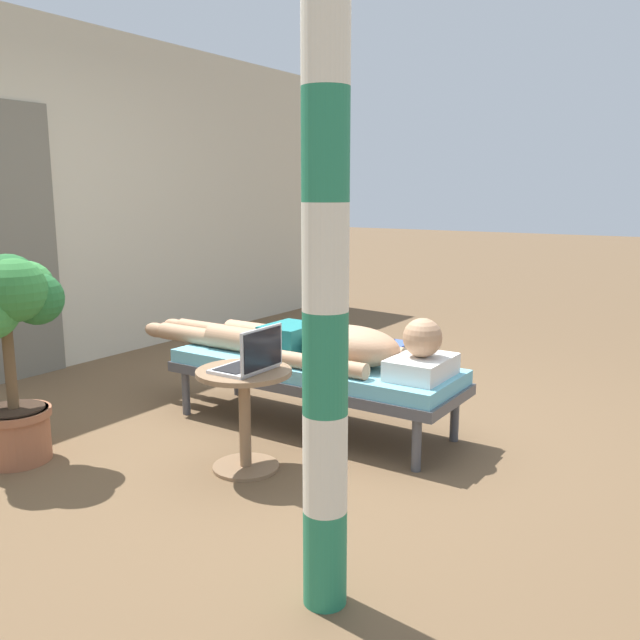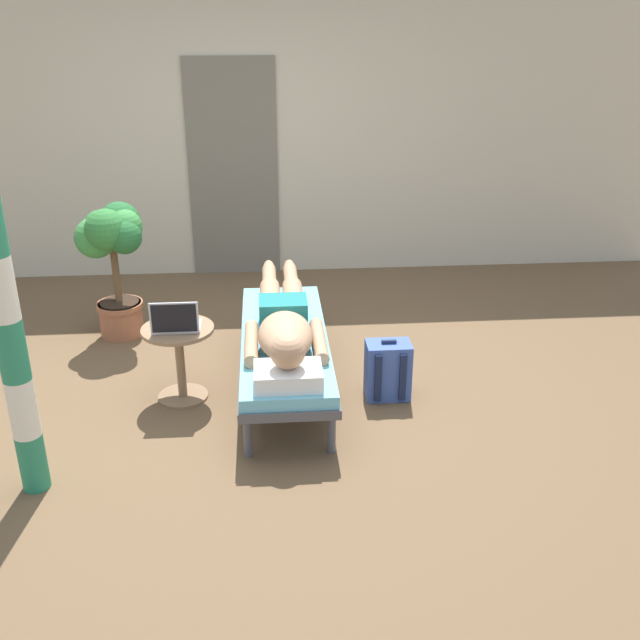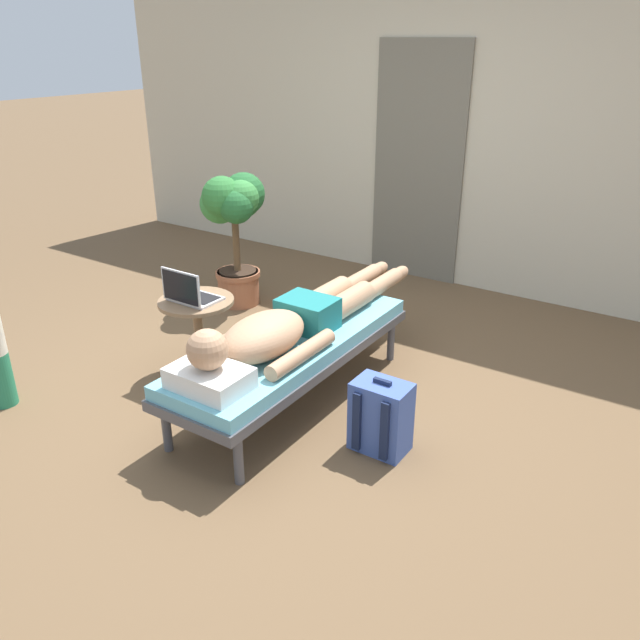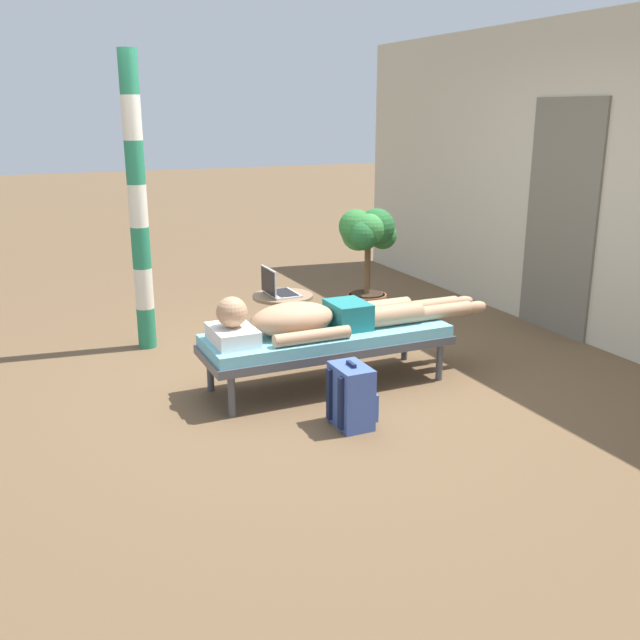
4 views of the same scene
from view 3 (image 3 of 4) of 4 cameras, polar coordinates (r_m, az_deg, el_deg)
ground_plane at (r=4.03m, az=-4.58°, el=-6.49°), size 40.00×40.00×0.00m
house_wall_back at (r=5.68m, az=13.18°, el=16.46°), size 7.60×0.20×2.70m
house_door_panel at (r=5.78m, az=8.80°, el=13.60°), size 0.84×0.03×2.04m
lounge_chair at (r=3.79m, az=-2.52°, el=-2.60°), size 0.60×1.81×0.42m
person_reclining at (r=3.70m, az=-2.79°, el=-0.37°), size 0.53×2.17×0.32m
side_table at (r=4.16m, az=-10.90°, el=-0.33°), size 0.48×0.48×0.52m
laptop at (r=4.04m, az=-11.64°, el=2.34°), size 0.31×0.24×0.23m
backpack at (r=3.43m, az=5.51°, el=-8.64°), size 0.30×0.26×0.42m
potted_plant at (r=5.14m, az=-7.70°, el=9.31°), size 0.52×0.59×1.09m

